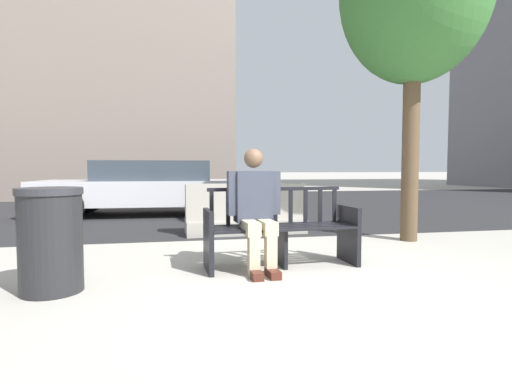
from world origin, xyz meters
TOP-DOWN VIEW (x-y plane):
  - ground_plane at (0.00, 0.00)m, footprint 200.00×200.00m
  - street_asphalt at (0.00, 8.70)m, footprint 120.00×12.00m
  - street_bench at (-0.28, 0.93)m, footprint 1.72×0.62m
  - seated_person at (-0.59, 0.86)m, footprint 0.59×0.74m
  - jersey_barrier_centre at (-0.29, 3.27)m, footprint 2.02×0.75m
  - car_sedan_mid at (-2.11, 6.29)m, footprint 4.78×1.98m
  - trash_bin at (-2.52, 0.41)m, footprint 0.55×0.55m

SIDE VIEW (x-z plane):
  - ground_plane at x=0.00m, z-range 0.00..0.00m
  - street_asphalt at x=0.00m, z-range 0.00..0.01m
  - jersey_barrier_centre at x=-0.29m, z-range -0.08..0.76m
  - street_bench at x=-0.28m, z-range -0.04..0.84m
  - trash_bin at x=-2.52m, z-range 0.00..0.93m
  - car_sedan_mid at x=-2.11m, z-range 0.03..1.30m
  - seated_person at x=-0.59m, z-range 0.03..1.35m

